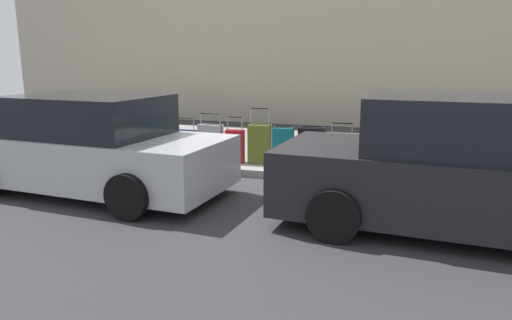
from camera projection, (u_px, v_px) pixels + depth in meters
The scene contains 18 objects.
ground_plane at pixel (245, 177), 8.41m from camera, with size 40.00×40.00×0.00m, color #333335.
sidewalk_curb at pixel (281, 149), 10.71m from camera, with size 18.00×5.00×0.14m, color gray.
suitcase_olive_0 at pixel (462, 156), 7.70m from camera, with size 0.35×0.24×1.10m.
suitcase_red_1 at pixel (432, 160), 7.88m from camera, with size 0.41×0.25×0.83m.
suitcase_silver_2 at pixel (402, 153), 7.98m from camera, with size 0.42×0.23×0.82m.
suitcase_navy_3 at pixel (371, 159), 8.10m from camera, with size 0.43×0.26×0.72m.
suitcase_maroon_4 at pixel (341, 154), 8.23m from camera, with size 0.43×0.24×0.88m.
suitcase_black_5 at pixel (312, 148), 8.41m from camera, with size 0.48×0.23×0.81m.
suitcase_teal_6 at pixel (283, 147), 8.55m from camera, with size 0.40×0.22×0.79m.
suitcase_olive_7 at pixel (260, 144), 8.82m from camera, with size 0.42×0.25×1.08m.
suitcase_red_8 at pixel (235, 146), 8.92m from camera, with size 0.36×0.20×0.91m.
suitcase_silver_9 at pixel (211, 143), 9.07m from camera, with size 0.49×0.21×0.95m.
suitcase_navy_10 at pixel (186, 144), 9.28m from camera, with size 0.45×0.26×0.85m.
suitcase_maroon_11 at pixel (163, 138), 9.49m from camera, with size 0.48×0.22×1.04m.
fire_hydrant at pixel (120, 136), 9.72m from camera, with size 0.39×0.21×0.72m.
bollard_post at pixel (85, 134), 9.82m from camera, with size 0.16×0.16×0.81m, color brown.
parked_car_charcoal_0 at pixel (469, 170), 5.62m from camera, with size 4.75×2.29×1.67m.
parked_car_silver_1 at pixel (90, 147), 7.36m from camera, with size 4.56×2.20×1.55m.
Camera 1 is at (-2.79, 7.66, 2.10)m, focal length 32.40 mm.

